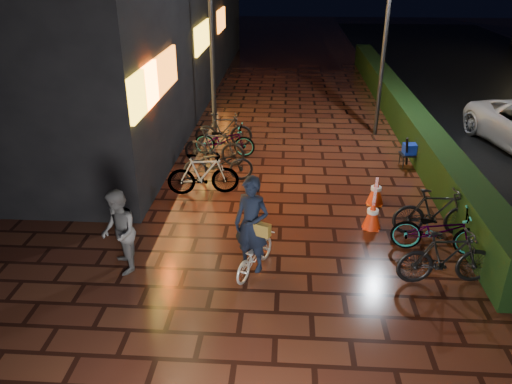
# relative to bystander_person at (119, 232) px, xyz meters

# --- Properties ---
(ground) EXTENTS (80.00, 80.00, 0.00)m
(ground) POSITION_rel_bystander_person_xyz_m (3.34, 1.20, -0.78)
(ground) COLOR #381911
(ground) RESTS_ON ground
(hedge) EXTENTS (0.70, 20.00, 1.00)m
(hedge) POSITION_rel_bystander_person_xyz_m (6.64, 9.20, -0.28)
(hedge) COLOR black
(hedge) RESTS_ON ground
(bystander_person) EXTENTS (0.85, 0.93, 1.56)m
(bystander_person) POSITION_rel_bystander_person_xyz_m (0.00, 0.00, 0.00)
(bystander_person) COLOR #5A5A5D
(bystander_person) RESTS_ON ground
(lamp_post_hedge) EXTENTS (0.45, 0.13, 4.75)m
(lamp_post_hedge) POSITION_rel_bystander_person_xyz_m (5.66, 7.95, 1.83)
(lamp_post_hedge) COLOR black
(lamp_post_hedge) RESTS_ON ground
(lamp_post_sf) EXTENTS (0.52, 0.16, 5.39)m
(lamp_post_sf) POSITION_rel_bystander_person_xyz_m (0.50, 8.26, 2.19)
(lamp_post_sf) COLOR black
(lamp_post_sf) RESTS_ON ground
(cyclist) EXTENTS (0.93, 1.37, 1.87)m
(cyclist) POSITION_rel_bystander_person_xyz_m (2.33, 0.08, -0.09)
(cyclist) COLOR silver
(cyclist) RESTS_ON ground
(traffic_barrier) EXTENTS (0.64, 1.53, 0.62)m
(traffic_barrier) POSITION_rel_bystander_person_xyz_m (4.80, 2.42, -0.47)
(traffic_barrier) COLOR red
(traffic_barrier) RESTS_ON ground
(cart_assembly) EXTENTS (0.53, 0.55, 0.92)m
(cart_assembly) POSITION_rel_bystander_person_xyz_m (6.13, 5.25, -0.31)
(cart_assembly) COLOR black
(cart_assembly) RESTS_ON ground
(parked_bikes_storefront) EXTENTS (2.01, 3.93, 1.01)m
(parked_bikes_storefront) POSITION_rel_bystander_person_xyz_m (1.05, 4.94, -0.30)
(parked_bikes_storefront) COLOR black
(parked_bikes_storefront) RESTS_ON ground
(parked_bikes_hedge) EXTENTS (1.94, 2.23, 1.01)m
(parked_bikes_hedge) POSITION_rel_bystander_person_xyz_m (5.76, 0.89, -0.29)
(parked_bikes_hedge) COLOR black
(parked_bikes_hedge) RESTS_ON ground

